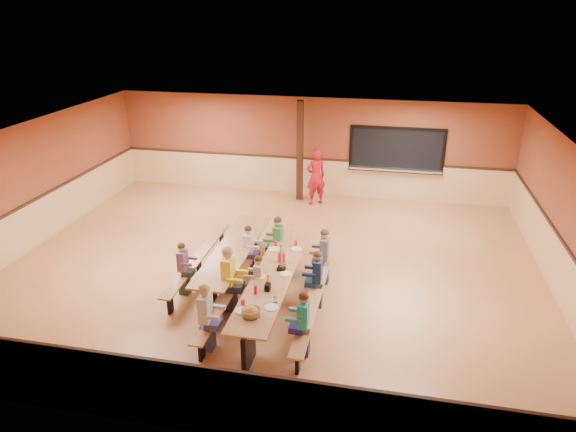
# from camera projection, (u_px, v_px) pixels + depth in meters

# --- Properties ---
(ground) EXTENTS (12.00, 12.00, 0.00)m
(ground) POSITION_uv_depth(u_px,v_px,m) (273.00, 266.00, 11.73)
(ground) COLOR #A2633D
(ground) RESTS_ON ground
(room_envelope) EXTENTS (12.04, 10.04, 3.02)m
(room_envelope) POSITION_uv_depth(u_px,v_px,m) (272.00, 239.00, 11.47)
(room_envelope) COLOR brown
(room_envelope) RESTS_ON ground
(kitchen_pass_through) EXTENTS (2.78, 0.28, 1.38)m
(kitchen_pass_through) POSITION_uv_depth(u_px,v_px,m) (396.00, 152.00, 15.15)
(kitchen_pass_through) COLOR black
(kitchen_pass_through) RESTS_ON ground
(structural_post) EXTENTS (0.18, 0.18, 3.00)m
(structural_post) POSITION_uv_depth(u_px,v_px,m) (300.00, 151.00, 15.17)
(structural_post) COLOR black
(structural_post) RESTS_ON ground
(cafeteria_table_main) EXTENTS (1.91, 3.70, 0.74)m
(cafeteria_table_main) POSITION_uv_depth(u_px,v_px,m) (270.00, 290.00, 9.73)
(cafeteria_table_main) COLOR #9B663D
(cafeteria_table_main) RESTS_ON ground
(cafeteria_table_second) EXTENTS (1.91, 3.70, 0.74)m
(cafeteria_table_second) POSITION_uv_depth(u_px,v_px,m) (234.00, 256.00, 11.03)
(cafeteria_table_second) COLOR #9B663D
(cafeteria_table_second) RESTS_ON ground
(seated_child_white_left) EXTENTS (0.39, 0.32, 1.25)m
(seated_child_white_left) POSITION_uv_depth(u_px,v_px,m) (206.00, 318.00, 8.72)
(seated_child_white_left) COLOR #B9B9BF
(seated_child_white_left) RESTS_ON ground
(seated_adult_yellow) EXTENTS (0.43, 0.35, 1.34)m
(seated_adult_yellow) POSITION_uv_depth(u_px,v_px,m) (229.00, 279.00, 9.84)
(seated_adult_yellow) COLOR yellow
(seated_adult_yellow) RESTS_ON ground
(seated_child_grey_left) EXTENTS (0.35, 0.29, 1.17)m
(seated_child_grey_left) POSITION_uv_depth(u_px,v_px,m) (249.00, 251.00, 11.14)
(seated_child_grey_left) COLOR silver
(seated_child_grey_left) RESTS_ON ground
(seated_child_teal_right) EXTENTS (0.36, 0.29, 1.19)m
(seated_child_teal_right) POSITION_uv_depth(u_px,v_px,m) (303.00, 324.00, 8.59)
(seated_child_teal_right) COLOR teal
(seated_child_teal_right) RESTS_ON ground
(seated_child_navy_right) EXTENTS (0.36, 0.29, 1.19)m
(seated_child_navy_right) POSITION_uv_depth(u_px,v_px,m) (317.00, 279.00, 9.98)
(seated_child_navy_right) COLOR navy
(seated_child_navy_right) RESTS_ON ground
(seated_child_char_right) EXTENTS (0.38, 0.31, 1.22)m
(seated_child_char_right) POSITION_uv_depth(u_px,v_px,m) (324.00, 257.00, 10.83)
(seated_child_char_right) COLOR #50555B
(seated_child_char_right) RESTS_ON ground
(seated_child_purple_sec) EXTENTS (0.33, 0.27, 1.14)m
(seated_child_purple_sec) POSITION_uv_depth(u_px,v_px,m) (183.00, 269.00, 10.43)
(seated_child_purple_sec) COLOR #764E7B
(seated_child_purple_sec) RESTS_ON ground
(seated_child_green_sec) EXTENTS (0.39, 0.32, 1.24)m
(seated_child_green_sec) POSITION_uv_depth(u_px,v_px,m) (278.00, 244.00, 11.39)
(seated_child_green_sec) COLOR #30793E
(seated_child_green_sec) RESTS_ON ground
(seated_child_tan_sec) EXTENTS (0.33, 0.27, 1.14)m
(seated_child_tan_sec) POSITION_uv_depth(u_px,v_px,m) (259.00, 283.00, 9.91)
(seated_child_tan_sec) COLOR #C2A899
(seated_child_tan_sec) RESTS_ON ground
(standing_woman) EXTENTS (0.74, 0.68, 1.69)m
(standing_woman) POSITION_uv_depth(u_px,v_px,m) (316.00, 177.00, 15.06)
(standing_woman) COLOR #AB131A
(standing_woman) RESTS_ON ground
(punch_pitcher) EXTENTS (0.16, 0.16, 0.22)m
(punch_pitcher) POSITION_uv_depth(u_px,v_px,m) (282.00, 257.00, 10.30)
(punch_pitcher) COLOR red
(punch_pitcher) RESTS_ON cafeteria_table_main
(chip_bowl) EXTENTS (0.32, 0.32, 0.15)m
(chip_bowl) POSITION_uv_depth(u_px,v_px,m) (251.00, 312.00, 8.54)
(chip_bowl) COLOR orange
(chip_bowl) RESTS_ON cafeteria_table_main
(napkin_dispenser) EXTENTS (0.10, 0.14, 0.13)m
(napkin_dispenser) POSITION_uv_depth(u_px,v_px,m) (268.00, 287.00, 9.31)
(napkin_dispenser) COLOR black
(napkin_dispenser) RESTS_ON cafeteria_table_main
(condiment_mustard) EXTENTS (0.06, 0.06, 0.17)m
(condiment_mustard) POSITION_uv_depth(u_px,v_px,m) (268.00, 278.00, 9.56)
(condiment_mustard) COLOR yellow
(condiment_mustard) RESTS_ON cafeteria_table_main
(condiment_ketchup) EXTENTS (0.06, 0.06, 0.17)m
(condiment_ketchup) POSITION_uv_depth(u_px,v_px,m) (255.00, 290.00, 9.18)
(condiment_ketchup) COLOR #B2140F
(condiment_ketchup) RESTS_ON cafeteria_table_main
(table_paddle) EXTENTS (0.16, 0.16, 0.56)m
(table_paddle) POSITION_uv_depth(u_px,v_px,m) (281.00, 263.00, 9.99)
(table_paddle) COLOR black
(table_paddle) RESTS_ON cafeteria_table_main
(place_settings) EXTENTS (0.65, 3.30, 0.11)m
(place_settings) POSITION_uv_depth(u_px,v_px,m) (270.00, 278.00, 9.63)
(place_settings) COLOR beige
(place_settings) RESTS_ON cafeteria_table_main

